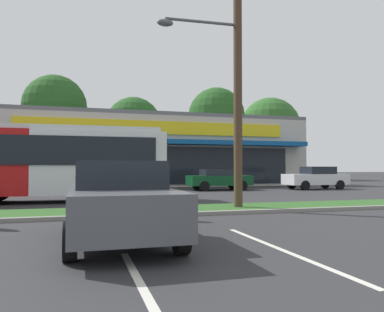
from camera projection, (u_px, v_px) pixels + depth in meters
name	position (u px, v px, depth m)	size (l,w,h in m)	color
grass_median	(151.00, 211.00, 12.79)	(56.00, 2.20, 0.12)	#2D5B23
curb_lip	(158.00, 215.00, 11.62)	(56.00, 0.24, 0.12)	gray
parking_stripe_1	(148.00, 298.00, 4.36)	(0.12, 4.80, 0.01)	silver
parking_stripe_2	(282.00, 250.00, 6.93)	(0.12, 4.80, 0.01)	silver
storefront_building	(147.00, 152.00, 34.11)	(25.58, 11.57, 5.82)	#BCB7AD
tree_mid_left	(55.00, 107.00, 38.96)	(6.34, 6.34, 10.84)	#473323
tree_mid	(133.00, 125.00, 45.33)	(6.49, 6.49, 9.78)	#473323
tree_mid_right	(216.00, 116.00, 43.85)	(6.38, 6.38, 10.57)	#473323
tree_right	(270.00, 128.00, 49.91)	(7.76, 7.76, 10.54)	#473323
utility_pole	(234.00, 71.00, 13.59)	(3.03, 2.40, 9.06)	#4C3826
city_bus	(18.00, 161.00, 16.38)	(12.48, 2.87, 3.25)	#B71414
car_2	(219.00, 179.00, 25.70)	(4.20, 1.87, 1.39)	#0C3F1E
car_3	(316.00, 178.00, 26.91)	(4.38, 1.89, 1.57)	silver
car_4	(119.00, 201.00, 7.67)	(2.02, 4.33, 1.60)	#515459
pedestrian_near_bench	(154.00, 190.00, 11.17)	(0.33, 0.33, 1.64)	#47423D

